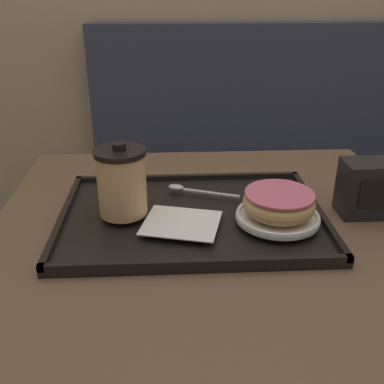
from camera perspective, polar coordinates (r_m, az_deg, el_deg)
name	(u,v)px	position (r m, az deg, el deg)	size (l,w,h in m)	color
booth_bench	(257,200)	(1.89, 8.28, -1.07)	(1.34, 0.44, 1.00)	#33384C
cafe_table	(210,292)	(1.00, 2.26, -12.61)	(0.88, 0.83, 0.70)	brown
serving_tray	(192,217)	(0.92, 0.00, -3.21)	(0.53, 0.37, 0.02)	black
napkin_paper	(181,223)	(0.86, -1.36, -3.92)	(0.17, 0.15, 0.00)	white
coffee_cup_front	(122,181)	(0.88, -8.91, 1.33)	(0.10, 0.10, 0.15)	#E0B784
plate_with_chocolate_donut	(278,216)	(0.89, 10.81, -3.01)	(0.16, 0.16, 0.01)	white
donut_chocolate_glazed	(279,203)	(0.87, 10.97, -1.36)	(0.14, 0.14, 0.04)	#DBB270
spoon	(187,189)	(0.99, -0.64, 0.39)	(0.16, 0.07, 0.01)	silver
napkin_dispenser	(368,188)	(0.99, 21.41, 0.44)	(0.11, 0.08, 0.12)	black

